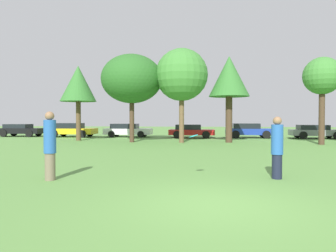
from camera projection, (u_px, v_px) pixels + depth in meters
ground_plane at (218, 205)px, 6.41m from camera, size 120.00×120.00×0.00m
person_thrower at (50, 145)px, 8.95m from camera, size 0.34×0.34×1.97m
person_catcher at (277, 147)px, 9.16m from camera, size 0.34×0.34×1.82m
frisbee at (194, 136)px, 9.08m from camera, size 0.26×0.26×0.12m
tree_0 at (78, 84)px, 24.92m from camera, size 2.84×2.84×5.95m
tree_1 at (132, 79)px, 23.18m from camera, size 4.50×4.50×6.49m
tree_2 at (182, 75)px, 22.76m from camera, size 3.80×3.80×6.83m
tree_3 at (229, 78)px, 22.97m from camera, size 2.96×2.96×6.33m
tree_4 at (322, 77)px, 21.00m from camera, size 2.50×2.50×5.87m
parked_car_black at (20, 130)px, 30.57m from camera, size 4.24×1.86×1.21m
parked_car_yellow at (72, 130)px, 29.81m from camera, size 4.38×2.11×1.32m
parked_car_white at (127, 130)px, 29.74m from camera, size 4.44×1.95×1.26m
parked_car_red at (191, 131)px, 28.40m from camera, size 4.08×2.10×1.21m
parked_car_blue at (249, 130)px, 28.32m from camera, size 4.25×1.93×1.31m
parked_car_grey at (316, 131)px, 27.40m from camera, size 4.41×1.95×1.20m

